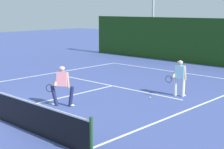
% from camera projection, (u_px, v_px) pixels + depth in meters
% --- Properties ---
extents(court_line_baseline_far, '(9.70, 0.10, 0.01)m').
position_uv_depth(court_line_baseline_far, '(173.00, 71.00, 20.71)').
color(court_line_baseline_far, white).
rests_on(court_line_baseline_far, ground_plane).
extents(court_line_service, '(7.91, 0.10, 0.01)m').
position_uv_depth(court_line_service, '(112.00, 86.00, 16.86)').
color(court_line_service, white).
rests_on(court_line_service, ground_plane).
extents(court_line_centre, '(0.10, 6.40, 0.01)m').
position_uv_depth(court_line_centre, '(60.00, 98.00, 14.55)').
color(court_line_centre, white).
rests_on(court_line_centre, ground_plane).
extents(player_near, '(0.90, 1.03, 1.56)m').
position_uv_depth(player_near, '(62.00, 84.00, 13.18)').
color(player_near, '#1E234C').
rests_on(player_near, ground_plane).
extents(player_far, '(0.62, 0.87, 1.55)m').
position_uv_depth(player_far, '(180.00, 77.00, 14.71)').
color(player_far, silver).
rests_on(player_far, ground_plane).
extents(tennis_ball, '(0.07, 0.07, 0.07)m').
position_uv_depth(tennis_ball, '(150.00, 98.00, 14.47)').
color(tennis_ball, '#D1E033').
rests_on(tennis_ball, ground_plane).
extents(back_fence_windscreen, '(19.83, 0.12, 3.10)m').
position_uv_depth(back_fence_windscreen, '(204.00, 42.00, 23.04)').
color(back_fence_windscreen, '#1B4114').
rests_on(back_fence_windscreen, ground_plane).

